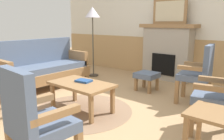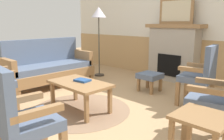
# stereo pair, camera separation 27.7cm
# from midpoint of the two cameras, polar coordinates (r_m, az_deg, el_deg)

# --- Properties ---
(ground_plane) EXTENTS (14.00, 14.00, 0.00)m
(ground_plane) POSITION_cam_midpoint_polar(r_m,az_deg,el_deg) (3.59, -1.71, -9.48)
(ground_plane) COLOR tan
(wall_back) EXTENTS (7.20, 0.14, 2.70)m
(wall_back) POSITION_cam_midpoint_polar(r_m,az_deg,el_deg) (5.47, 18.56, 11.40)
(wall_back) COLOR silver
(wall_back) RESTS_ON ground_plane
(fireplace) EXTENTS (1.30, 0.44, 1.28)m
(fireplace) POSITION_cam_midpoint_polar(r_m,az_deg,el_deg) (5.29, 16.90, 4.34)
(fireplace) COLOR #A39989
(fireplace) RESTS_ON ground_plane
(framed_picture) EXTENTS (0.80, 0.04, 0.56)m
(framed_picture) POSITION_cam_midpoint_polar(r_m,az_deg,el_deg) (5.25, 17.52, 14.18)
(framed_picture) COLOR olive
(framed_picture) RESTS_ON fireplace
(couch) EXTENTS (0.70, 1.80, 0.98)m
(couch) POSITION_cam_midpoint_polar(r_m,az_deg,el_deg) (4.79, -14.15, 0.62)
(couch) COLOR olive
(couch) RESTS_ON ground_plane
(coffee_table) EXTENTS (0.96, 0.56, 0.44)m
(coffee_table) POSITION_cam_midpoint_polar(r_m,az_deg,el_deg) (3.38, -5.91, -4.04)
(coffee_table) COLOR olive
(coffee_table) RESTS_ON ground_plane
(round_rug) EXTENTS (1.52, 1.52, 0.01)m
(round_rug) POSITION_cam_midpoint_polar(r_m,az_deg,el_deg) (3.50, -5.77, -10.06)
(round_rug) COLOR #896B51
(round_rug) RESTS_ON ground_plane
(book_on_table) EXTENTS (0.25, 0.20, 0.03)m
(book_on_table) POSITION_cam_midpoint_polar(r_m,az_deg,el_deg) (3.41, -5.28, -2.64)
(book_on_table) COLOR navy
(book_on_table) RESTS_ON coffee_table
(footstool) EXTENTS (0.40, 0.40, 0.36)m
(footstool) POSITION_cam_midpoint_polar(r_m,az_deg,el_deg) (4.40, 11.41, -1.77)
(footstool) COLOR olive
(footstool) RESTS_ON ground_plane
(armchair_near_fireplace) EXTENTS (0.57, 0.57, 0.98)m
(armchair_near_fireplace) POSITION_cam_midpoint_polar(r_m,az_deg,el_deg) (2.82, 28.08, -5.48)
(armchair_near_fireplace) COLOR olive
(armchair_near_fireplace) RESTS_ON ground_plane
(armchair_by_window_left) EXTENTS (0.54, 0.54, 0.98)m
(armchair_by_window_left) POSITION_cam_midpoint_polar(r_m,az_deg,el_deg) (3.82, 23.79, -0.74)
(armchair_by_window_left) COLOR olive
(armchair_by_window_left) RESTS_ON ground_plane
(armchair_front_center) EXTENTS (0.52, 0.52, 0.98)m
(armchair_front_center) POSITION_cam_midpoint_polar(r_m,az_deg,el_deg) (2.03, -18.83, -11.26)
(armchair_front_center) COLOR olive
(armchair_front_center) RESTS_ON ground_plane
(side_table) EXTENTS (0.44, 0.44, 0.55)m
(side_table) POSITION_cam_midpoint_polar(r_m,az_deg,el_deg) (2.17, 25.36, -13.24)
(side_table) COLOR olive
(side_table) RESTS_ON ground_plane
(floor_lamp_by_couch) EXTENTS (0.36, 0.36, 1.68)m
(floor_lamp_by_couch) POSITION_cam_midpoint_polar(r_m,az_deg,el_deg) (5.49, -1.94, 13.46)
(floor_lamp_by_couch) COLOR #332D28
(floor_lamp_by_couch) RESTS_ON ground_plane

